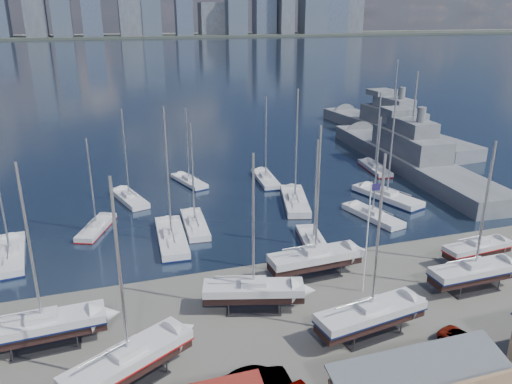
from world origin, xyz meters
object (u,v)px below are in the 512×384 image
object	(u,v)px
sailboat_cradle_0	(43,326)
naval_ship_east	(408,158)
naval_ship_west	(391,129)
flagpole	(368,231)

from	to	relation	value
sailboat_cradle_0	naval_ship_east	xyz separation A→B (m)	(57.21, 34.78, -0.39)
naval_ship_west	naval_ship_east	bearing A→B (deg)	150.10
sailboat_cradle_0	naval_ship_west	world-z (taller)	naval_ship_west
sailboat_cradle_0	naval_ship_west	size ratio (longest dim) A/B	0.33
flagpole	sailboat_cradle_0	bearing A→B (deg)	179.89
sailboat_cradle_0	naval_ship_east	size ratio (longest dim) A/B	0.32
sailboat_cradle_0	naval_ship_west	distance (m)	88.06
naval_ship_west	sailboat_cradle_0	bearing A→B (deg)	125.14
sailboat_cradle_0	naval_ship_west	xyz separation A→B (m)	(67.41, 56.66, -0.39)
naval_ship_west	flagpole	world-z (taller)	naval_ship_west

